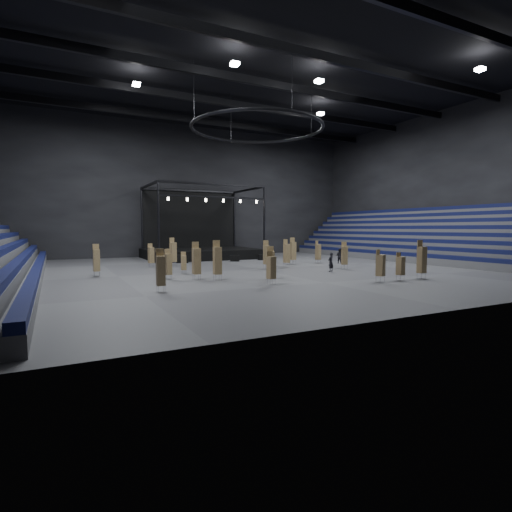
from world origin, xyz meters
name	(u,v)px	position (x,y,z in m)	size (l,w,h in m)	color
floor	(257,269)	(0.00, 0.00, 0.00)	(50.00, 50.00, 0.00)	#454547
ceiling	(257,72)	(0.00, 0.00, 18.00)	(50.00, 42.00, 0.20)	black
wall_back	(188,191)	(0.00, 21.00, 9.00)	(50.00, 0.20, 18.00)	black
wall_front	(467,115)	(0.00, -21.00, 9.00)	(50.00, 0.20, 18.00)	black
wall_right	(441,186)	(25.00, 0.00, 9.00)	(0.20, 42.00, 18.00)	black
bleachers_right	(427,246)	(22.94, 0.00, 1.73)	(7.20, 40.00, 6.40)	#4F4F51
stage	(200,247)	(0.00, 16.24, 1.45)	(14.00, 10.00, 9.20)	black
truss_ring	(257,128)	(0.00, 0.00, 13.00)	(12.30, 12.30, 5.15)	black
roof_girders	(257,81)	(0.00, 0.00, 17.20)	(49.00, 30.35, 0.70)	black
floodlights	(279,73)	(0.00, -4.00, 16.60)	(28.60, 16.60, 0.25)	white
flight_case_left	(182,259)	(-4.33, 9.80, 0.45)	(1.34, 0.67, 0.90)	black
flight_case_mid	(235,258)	(1.69, 8.97, 0.36)	(1.07, 0.53, 0.71)	black
flight_case_right	(262,257)	(5.46, 9.25, 0.34)	(1.02, 0.51, 0.68)	black
chair_stack_0	(271,262)	(-2.39, -6.91, 1.32)	(0.71, 0.71, 2.49)	silver
chair_stack_1	(96,260)	(-14.00, 0.81, 1.34)	(0.50, 0.50, 2.60)	silver
chair_stack_2	(380,265)	(3.77, -11.99, 1.24)	(0.67, 0.67, 2.34)	silver
chair_stack_3	(217,260)	(-6.30, -5.87, 1.52)	(0.60, 0.60, 2.97)	silver
chair_stack_4	(271,267)	(-3.84, -9.60, 1.21)	(0.57, 0.57, 2.29)	silver
chair_stack_5	(161,270)	(-11.36, -9.50, 1.35)	(0.53, 0.53, 2.63)	silver
chair_stack_6	(422,259)	(7.95, -11.99, 1.50)	(0.53, 0.53, 2.95)	silver
chair_stack_7	(286,253)	(3.69, 0.76, 1.39)	(0.52, 0.52, 2.74)	silver
chair_stack_8	(184,262)	(-7.33, -0.81, 1.00)	(0.49, 0.49, 1.87)	silver
chair_stack_9	(318,252)	(8.87, 2.62, 1.28)	(0.60, 0.60, 2.48)	silver
chair_stack_10	(344,255)	(7.46, -3.55, 1.33)	(0.66, 0.66, 2.58)	silver
chair_stack_11	(173,252)	(-6.24, 6.47, 1.48)	(0.66, 0.66, 2.89)	silver
chair_stack_12	(293,250)	(5.94, 3.11, 1.46)	(0.62, 0.62, 2.84)	silver
chair_stack_13	(151,255)	(-8.47, 6.45, 1.23)	(0.58, 0.58, 2.35)	silver
chair_stack_14	(266,254)	(0.94, -0.07, 1.39)	(0.65, 0.65, 2.69)	silver
chair_stack_15	(400,265)	(5.74, -11.99, 1.11)	(0.54, 0.54, 2.07)	silver
chair_stack_16	(196,260)	(-7.61, -4.99, 1.46)	(0.54, 0.54, 2.84)	silver
chair_stack_17	(168,264)	(-9.39, -3.72, 1.18)	(0.52, 0.52, 2.30)	silver
man_center	(331,262)	(4.92, -4.78, 0.84)	(0.61, 0.40, 1.69)	black
crew_member	(340,256)	(10.80, 1.31, 0.82)	(0.79, 0.62, 1.64)	black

